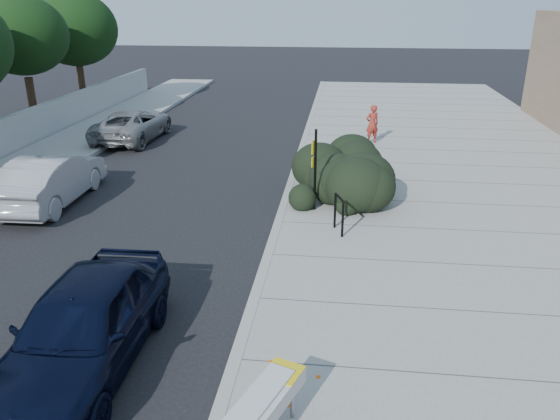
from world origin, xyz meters
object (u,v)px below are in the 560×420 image
at_px(bike_rack, 339,211).
at_px(sedan_navy, 84,325).
at_px(wagon_silver, 51,179).
at_px(suv_silver, 133,125).
at_px(pedestrian, 372,124).
at_px(sign_post, 315,165).

relative_size(bike_rack, sedan_navy, 0.21).
distance_m(sedan_navy, wagon_silver, 8.52).
relative_size(suv_silver, pedestrian, 3.06).
xyz_separation_m(sign_post, pedestrian, (1.90, 7.89, -0.55)).
height_order(sedan_navy, suv_silver, sedan_navy).
height_order(wagon_silver, pedestrian, pedestrian).
bearing_deg(suv_silver, sedan_navy, 110.32).
xyz_separation_m(bike_rack, wagon_silver, (-8.52, 1.53, 0.01)).
distance_m(sign_post, wagon_silver, 7.84).
bearing_deg(wagon_silver, suv_silver, -88.22).
distance_m(bike_rack, sedan_navy, 7.03).
bearing_deg(wagon_silver, bike_rack, 168.35).
xyz_separation_m(sedan_navy, suv_silver, (-4.89, 15.01, -0.12)).
xyz_separation_m(sedan_navy, wagon_silver, (-4.45, 7.27, -0.03)).
bearing_deg(wagon_silver, sign_post, 178.35).
bearing_deg(pedestrian, wagon_silver, 13.54).
height_order(bike_rack, wagon_silver, wagon_silver).
height_order(sign_post, suv_silver, sign_post).
bearing_deg(bike_rack, wagon_silver, 150.19).
bearing_deg(pedestrian, sign_post, 50.97).
relative_size(sign_post, sedan_navy, 0.51).
distance_m(suv_silver, pedestrian, 10.15).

